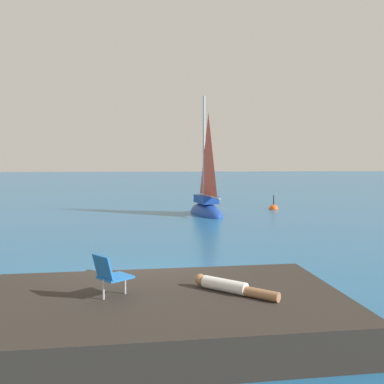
# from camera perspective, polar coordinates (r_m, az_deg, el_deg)

# --- Properties ---
(ground_plane) EXTENTS (160.00, 160.00, 0.00)m
(ground_plane) POSITION_cam_1_polar(r_m,az_deg,el_deg) (11.49, -6.35, -11.66)
(ground_plane) COLOR #236093
(shore_ledge) EXTENTS (6.91, 4.52, 0.68)m
(shore_ledge) POSITION_cam_1_polar(r_m,az_deg,el_deg) (8.50, -3.68, -15.16)
(shore_ledge) COLOR #2D2823
(shore_ledge) RESTS_ON ground
(boulder_seaward) EXTENTS (1.67, 1.74, 0.95)m
(boulder_seaward) POSITION_cam_1_polar(r_m,az_deg,el_deg) (10.75, -13.24, -12.92)
(boulder_seaward) COLOR #292C1F
(boulder_seaward) RESTS_ON ground
(boulder_inland) EXTENTS (1.30, 1.28, 0.76)m
(boulder_inland) POSITION_cam_1_polar(r_m,az_deg,el_deg) (10.41, 4.04, -13.39)
(boulder_inland) COLOR #312B25
(boulder_inland) RESTS_ON ground
(sailboat_near) EXTENTS (2.18, 3.92, 7.08)m
(sailboat_near) POSITION_cam_1_polar(r_m,az_deg,el_deg) (24.60, 1.81, -2.00)
(sailboat_near) COLOR #193D99
(sailboat_near) RESTS_ON ground
(person_sunbather) EXTENTS (1.44, 1.23, 0.25)m
(person_sunbather) POSITION_cam_1_polar(r_m,az_deg,el_deg) (8.56, 4.88, -11.82)
(person_sunbather) COLOR white
(person_sunbather) RESTS_ON shore_ledge
(beach_chair) EXTENTS (0.76, 0.75, 0.80)m
(beach_chair) POSITION_cam_1_polar(r_m,az_deg,el_deg) (8.30, -10.30, -10.07)
(beach_chair) COLOR blue
(beach_chair) RESTS_ON shore_ledge
(marker_buoy) EXTENTS (0.56, 0.56, 1.13)m
(marker_buoy) POSITION_cam_1_polar(r_m,az_deg,el_deg) (27.53, 10.25, -2.15)
(marker_buoy) COLOR #EA5114
(marker_buoy) RESTS_ON ground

